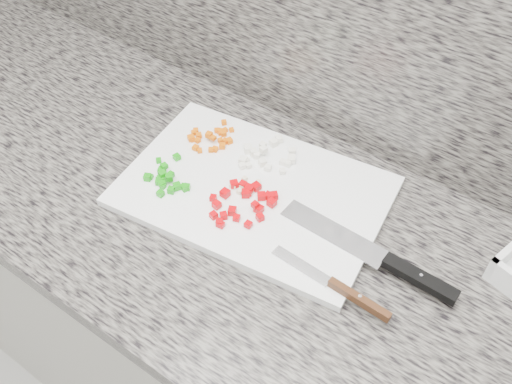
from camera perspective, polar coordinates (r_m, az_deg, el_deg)
cabinet at (r=1.43m, az=2.02°, el=-16.26°), size 3.92×0.62×0.86m
countertop at (r=1.05m, az=2.67°, el=-5.36°), size 3.96×0.64×0.04m
backsplash at (r=1.04m, az=12.84°, el=16.68°), size 3.92×0.02×0.60m
cutting_board at (r=1.10m, az=-0.25°, el=0.08°), size 0.53×0.39×0.02m
carrot_pile at (r=1.19m, az=-4.45°, el=5.44°), size 0.09×0.11×0.02m
onion_pile at (r=1.14m, az=1.02°, el=3.73°), size 0.11×0.12×0.02m
green_pepper_pile at (r=1.11m, az=-8.92°, el=1.29°), size 0.11×0.11×0.02m
red_pepper_pile at (r=1.06m, az=-1.24°, el=-0.93°), size 0.12×0.13×0.02m
garlic_pile at (r=1.09m, az=-1.24°, el=0.63°), size 0.05×0.05×0.01m
chef_knife at (r=1.00m, az=13.13°, el=-6.83°), size 0.33×0.05×0.02m
paring_knife at (r=0.95m, az=8.77°, el=-9.71°), size 0.23×0.03×0.02m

